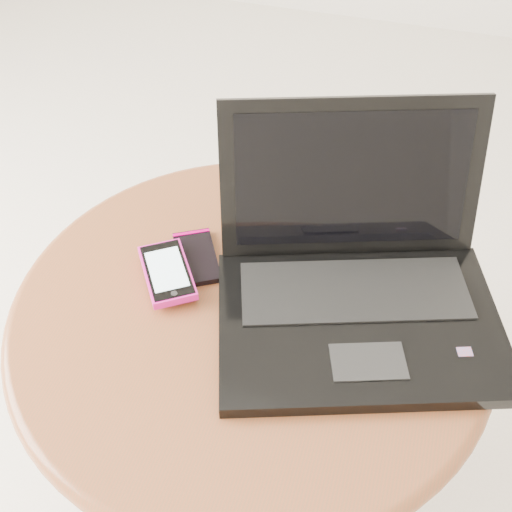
% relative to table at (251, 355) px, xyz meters
% --- Properties ---
extents(table, '(0.65, 0.65, 0.51)m').
position_rel_table_xyz_m(table, '(0.00, 0.00, 0.00)').
color(table, '#572E0E').
rests_on(table, ground).
extents(laptop, '(0.43, 0.41, 0.23)m').
position_rel_table_xyz_m(laptop, '(0.13, 0.04, 0.15)').
color(laptop, black).
rests_on(laptop, table).
extents(phone_black, '(0.10, 0.12, 0.01)m').
position_rel_table_xyz_m(phone_black, '(-0.10, 0.06, 0.11)').
color(phone_black, black).
rests_on(phone_black, table).
extents(phone_pink, '(0.11, 0.13, 0.01)m').
position_rel_table_xyz_m(phone_pink, '(-0.12, 0.01, 0.13)').
color(phone_pink, '#DC1894').
rests_on(phone_pink, phone_black).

